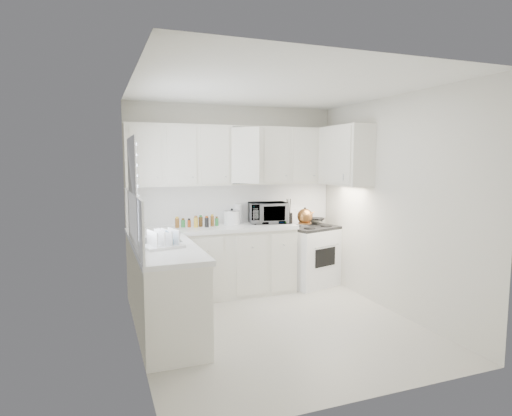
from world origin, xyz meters
name	(u,v)px	position (x,y,z in m)	size (l,w,h in m)	color
floor	(278,326)	(0.00, 0.00, 0.00)	(3.20, 3.20, 0.00)	beige
ceiling	(279,87)	(0.00, 0.00, 2.60)	(3.20, 3.20, 0.00)	white
wall_back	(234,198)	(0.00, 1.60, 1.30)	(3.00, 3.00, 0.00)	beige
wall_front	(366,234)	(0.00, -1.60, 1.30)	(3.00, 3.00, 0.00)	beige
wall_left	(136,217)	(-1.50, 0.00, 1.30)	(3.20, 3.20, 0.00)	beige
wall_right	(393,205)	(1.50, 0.00, 1.30)	(3.20, 3.20, 0.00)	beige
window_blinds	(134,188)	(-1.48, 0.35, 1.55)	(0.06, 0.96, 1.06)	white
lower_cabinets_back	(214,263)	(-0.39, 1.30, 0.45)	(2.22, 0.60, 0.90)	beige
lower_cabinets_left	(166,293)	(-1.20, 0.20, 0.45)	(0.60, 1.60, 0.90)	beige
countertop_back	(213,229)	(-0.39, 1.29, 0.93)	(2.24, 0.64, 0.05)	silver
countertop_left	(166,249)	(-1.19, 0.20, 0.93)	(0.64, 1.62, 0.05)	silver
backsplash_back	(234,203)	(0.00, 1.59, 1.23)	(2.98, 0.02, 0.55)	silver
backsplash_left	(135,221)	(-1.49, 0.20, 1.23)	(0.02, 1.60, 0.55)	silver
upper_cabinets_back	(237,185)	(0.00, 1.44, 1.50)	(3.00, 0.33, 0.80)	beige
upper_cabinets_right	(344,185)	(1.33, 0.82, 1.50)	(0.33, 0.90, 0.80)	beige
sink	(161,230)	(-1.19, 0.55, 1.07)	(0.42, 0.38, 0.30)	gray
stove	(310,247)	(1.09, 1.30, 0.56)	(0.73, 0.60, 1.12)	white
tea_kettle	(305,215)	(0.91, 1.14, 1.07)	(0.27, 0.23, 0.25)	#915A27
frying_pan	(316,218)	(1.27, 1.46, 0.96)	(0.23, 0.40, 0.04)	black
microwave	(268,210)	(0.43, 1.36, 1.13)	(0.53, 0.29, 0.36)	gray
rice_cooker	(232,216)	(-0.09, 1.41, 1.06)	(0.22, 0.22, 0.22)	white
paper_towel	(238,213)	(0.04, 1.52, 1.08)	(0.12, 0.12, 0.27)	white
utensil_crock	(289,211)	(0.68, 1.21, 1.13)	(0.12, 0.12, 0.36)	black
dish_rack	(162,237)	(-1.23, 0.14, 1.06)	(0.38, 0.29, 0.21)	white
spice_left_0	(177,222)	(-0.85, 1.42, 1.02)	(0.06, 0.06, 0.13)	brown
spice_left_1	(184,223)	(-0.78, 1.33, 1.02)	(0.06, 0.06, 0.13)	#297C37
spice_left_2	(188,222)	(-0.70, 1.42, 1.02)	(0.06, 0.06, 0.13)	#A64516
spice_left_3	(195,222)	(-0.62, 1.33, 1.02)	(0.06, 0.06, 0.13)	gold
spice_left_4	(199,221)	(-0.55, 1.42, 1.02)	(0.06, 0.06, 0.13)	#573A19
spice_left_5	(206,222)	(-0.47, 1.33, 1.02)	(0.06, 0.06, 0.13)	black
spice_left_6	(210,221)	(-0.40, 1.42, 1.02)	(0.06, 0.06, 0.13)	brown
spice_left_7	(217,221)	(-0.32, 1.33, 1.02)	(0.06, 0.06, 0.13)	#297C37
sauce_right_0	(275,215)	(0.58, 1.46, 1.05)	(0.06, 0.06, 0.19)	#A64516
sauce_right_1	(280,215)	(0.64, 1.40, 1.05)	(0.06, 0.06, 0.19)	gold
sauce_right_2	(282,215)	(0.69, 1.46, 1.05)	(0.06, 0.06, 0.19)	#573A19
sauce_right_3	(287,215)	(0.74, 1.40, 1.05)	(0.06, 0.06, 0.19)	black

